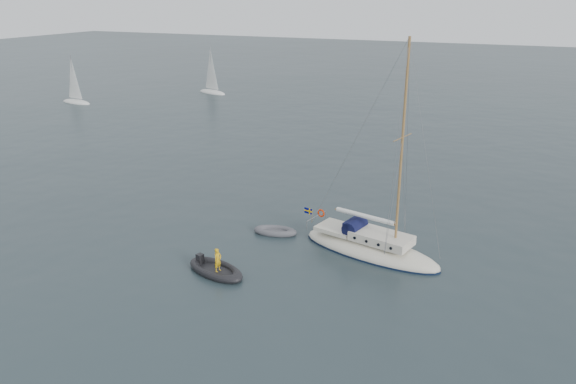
% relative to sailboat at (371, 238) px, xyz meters
% --- Properties ---
extents(ground, '(300.00, 300.00, 0.00)m').
position_rel_sailboat_xyz_m(ground, '(-2.64, -2.02, -0.98)').
color(ground, black).
rests_on(ground, ground).
extents(sailboat, '(9.14, 2.74, 13.02)m').
position_rel_sailboat_xyz_m(sailboat, '(0.00, 0.00, 0.00)').
color(sailboat, beige).
rests_on(sailboat, ground).
extents(dinghy, '(2.79, 1.26, 0.40)m').
position_rel_sailboat_xyz_m(dinghy, '(-6.32, 0.27, -0.81)').
color(dinghy, '#535258').
rests_on(dinghy, ground).
extents(rib, '(3.78, 1.72, 1.54)m').
position_rel_sailboat_xyz_m(rib, '(-7.09, -5.83, -0.75)').
color(rib, black).
rests_on(rib, ground).
extents(distant_yacht_c, '(5.53, 2.95, 7.33)m').
position_rel_sailboat_xyz_m(distant_yacht_c, '(-37.02, 43.93, 2.15)').
color(distant_yacht_c, silver).
rests_on(distant_yacht_c, ground).
extents(distant_yacht_a, '(5.23, 2.79, 6.93)m').
position_rel_sailboat_xyz_m(distant_yacht_a, '(-50.18, 29.57, 1.98)').
color(distant_yacht_a, silver).
rests_on(distant_yacht_a, ground).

